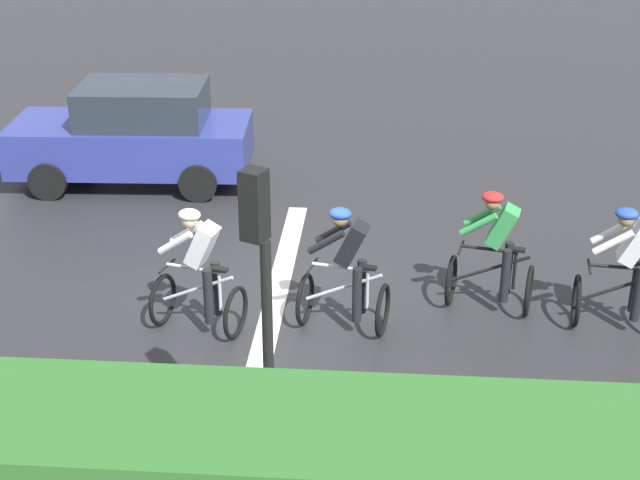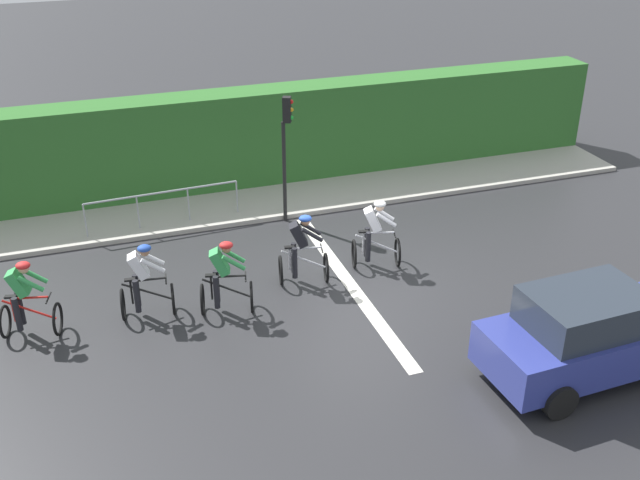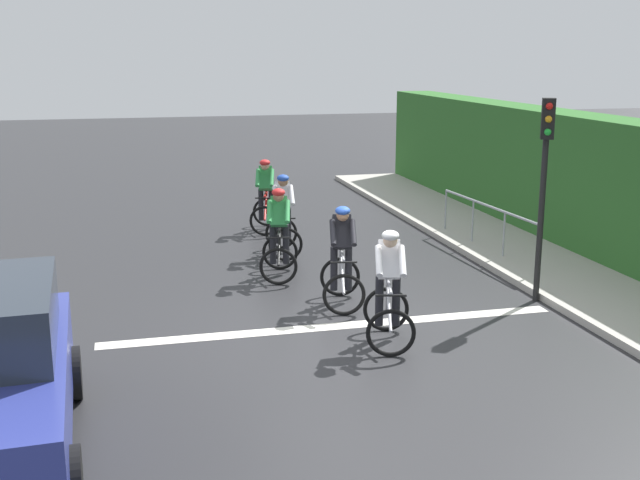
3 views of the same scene
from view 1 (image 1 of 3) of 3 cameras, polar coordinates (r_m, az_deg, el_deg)
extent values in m
plane|color=#28282B|center=(12.67, -3.89, -4.21)|extent=(80.00, 80.00, 0.00)
cube|color=silver|center=(12.64, -2.87, -4.24)|extent=(7.00, 0.30, 0.01)
torus|color=black|center=(12.59, 15.12, -3.54)|extent=(0.68, 0.14, 0.68)
cylinder|color=black|center=(12.54, 17.56, -2.70)|extent=(0.15, 0.99, 0.51)
cylinder|color=black|center=(12.41, 17.49, -1.56)|extent=(0.12, 0.71, 0.04)
cylinder|color=black|center=(12.38, 15.84, -1.53)|extent=(0.42, 0.08, 0.03)
cube|color=white|center=(12.29, 18.40, -0.17)|extent=(0.34, 0.44, 0.57)
sphere|color=#9E7051|center=(12.15, 17.88, 1.21)|extent=(0.20, 0.20, 0.20)
ellipsoid|color=#264CB2|center=(12.12, 17.92, 1.52)|extent=(0.27, 0.30, 0.14)
cylinder|color=black|center=(12.47, 18.53, -3.09)|extent=(0.12, 0.12, 0.74)
cylinder|color=black|center=(12.68, 18.41, -2.59)|extent=(0.12, 0.12, 0.74)
cylinder|color=white|center=(12.08, 17.18, -0.15)|extent=(0.14, 0.48, 0.37)
cylinder|color=white|center=(12.37, 17.05, 0.47)|extent=(0.14, 0.48, 0.37)
torus|color=black|center=(12.78, 7.86, -2.41)|extent=(0.68, 0.21, 0.68)
torus|color=black|center=(12.69, 12.40, -3.00)|extent=(0.68, 0.21, 0.68)
cylinder|color=black|center=(12.61, 10.21, -1.70)|extent=(0.26, 0.97, 0.51)
cylinder|color=black|center=(12.58, 11.59, -1.77)|extent=(0.04, 0.04, 0.55)
cylinder|color=black|center=(12.50, 10.07, -0.54)|extent=(0.20, 0.71, 0.04)
cube|color=black|center=(12.45, 11.71, -0.56)|extent=(0.15, 0.24, 0.04)
cylinder|color=black|center=(12.55, 8.45, -0.44)|extent=(0.42, 0.12, 0.03)
cube|color=green|center=(12.34, 10.89, 0.82)|extent=(0.38, 0.47, 0.57)
sphere|color=#9E7051|center=(12.23, 10.30, 2.23)|extent=(0.20, 0.20, 0.20)
ellipsoid|color=red|center=(12.21, 10.32, 2.53)|extent=(0.30, 0.33, 0.14)
cylinder|color=black|center=(12.50, 11.05, -2.13)|extent=(0.12, 0.12, 0.74)
cylinder|color=black|center=(12.71, 11.18, -1.65)|extent=(0.12, 0.12, 0.74)
cylinder|color=green|center=(12.20, 9.49, 0.92)|extent=(0.19, 0.49, 0.37)
cylinder|color=green|center=(12.49, 9.71, 1.49)|extent=(0.19, 0.49, 0.37)
torus|color=black|center=(12.19, -0.91, -3.57)|extent=(0.68, 0.20, 0.68)
torus|color=black|center=(11.97, 3.78, -4.22)|extent=(0.68, 0.20, 0.68)
cylinder|color=silver|center=(11.95, 1.42, -2.84)|extent=(0.25, 0.98, 0.51)
cylinder|color=silver|center=(11.88, 2.85, -2.93)|extent=(0.04, 0.04, 0.55)
cylinder|color=silver|center=(11.84, 1.20, -1.64)|extent=(0.19, 0.71, 0.04)
cube|color=black|center=(11.74, 2.88, -1.65)|extent=(0.14, 0.24, 0.04)
cylinder|color=black|center=(11.94, -0.46, -1.53)|extent=(0.42, 0.12, 0.03)
cube|color=black|center=(11.65, 1.94, -0.21)|extent=(0.38, 0.46, 0.57)
sphere|color=#9E7051|center=(11.56, 1.23, 1.27)|extent=(0.20, 0.20, 0.20)
ellipsoid|color=#264CB2|center=(11.53, 1.23, 1.59)|extent=(0.29, 0.32, 0.14)
cylinder|color=black|center=(11.81, 2.23, -3.31)|extent=(0.12, 0.12, 0.74)
cylinder|color=black|center=(12.02, 2.51, -2.79)|extent=(0.12, 0.12, 0.74)
cylinder|color=black|center=(11.56, 0.38, -0.13)|extent=(0.19, 0.49, 0.37)
cylinder|color=black|center=(11.84, 0.80, 0.50)|extent=(0.19, 0.49, 0.37)
torus|color=black|center=(12.35, -9.42, -3.55)|extent=(0.67, 0.23, 0.68)
torus|color=black|center=(11.94, -5.08, -4.35)|extent=(0.67, 0.23, 0.68)
cylinder|color=silver|center=(12.02, -7.35, -2.90)|extent=(0.30, 0.97, 0.51)
cylinder|color=silver|center=(11.88, -6.03, -3.03)|extent=(0.04, 0.04, 0.55)
cylinder|color=silver|center=(11.91, -7.64, -1.69)|extent=(0.23, 0.70, 0.04)
cube|color=black|center=(11.75, -6.09, -1.76)|extent=(0.15, 0.24, 0.04)
cylinder|color=black|center=(12.08, -9.15, -1.54)|extent=(0.41, 0.14, 0.03)
cube|color=white|center=(11.70, -7.07, -0.30)|extent=(0.39, 0.47, 0.57)
sphere|color=beige|center=(11.64, -7.82, 1.19)|extent=(0.20, 0.20, 0.20)
ellipsoid|color=silver|center=(11.61, -7.84, 1.51)|extent=(0.30, 0.33, 0.14)
cylinder|color=black|center=(11.85, -6.71, -3.39)|extent=(0.12, 0.12, 0.74)
cylinder|color=black|center=(12.04, -6.22, -2.88)|extent=(0.12, 0.12, 0.74)
cylinder|color=white|center=(11.67, -8.68, -0.17)|extent=(0.21, 0.48, 0.37)
cylinder|color=white|center=(11.93, -7.98, 0.44)|extent=(0.21, 0.48, 0.37)
cube|color=navy|center=(16.95, -11.23, 5.67)|extent=(1.89, 4.17, 0.80)
cube|color=#262D38|center=(16.68, -10.60, 8.04)|extent=(1.59, 2.20, 0.66)
cylinder|color=black|center=(16.66, -15.99, 3.43)|extent=(0.25, 0.65, 0.64)
cylinder|color=black|center=(18.16, -14.52, 5.37)|extent=(0.25, 0.65, 0.64)
cylinder|color=black|center=(16.08, -7.31, 3.43)|extent=(0.25, 0.65, 0.64)
cylinder|color=black|center=(17.62, -6.52, 5.42)|extent=(0.25, 0.65, 0.64)
cube|color=#EAEACC|center=(17.03, -18.25, 5.31)|extent=(0.28, 0.09, 0.16)
cube|color=#EAEACC|center=(17.94, -17.23, 6.42)|extent=(0.28, 0.09, 0.16)
cylinder|color=black|center=(8.85, -3.09, -8.03)|extent=(0.10, 0.10, 2.70)
cube|color=black|center=(8.11, -3.96, 2.10)|extent=(0.27, 0.27, 0.64)
sphere|color=red|center=(8.10, -4.65, 3.55)|extent=(0.11, 0.11, 0.11)
sphere|color=orange|center=(8.17, -4.61, 2.25)|extent=(0.11, 0.11, 0.11)
sphere|color=green|center=(8.25, -4.56, 0.97)|extent=(0.11, 0.11, 0.11)
cylinder|color=#999EA3|center=(8.76, 17.19, -12.46)|extent=(0.26, 3.87, 0.05)
camera|label=2|loc=(25.01, 15.42, 29.87)|focal=42.38mm
camera|label=3|loc=(18.77, -38.42, 13.37)|focal=44.61mm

